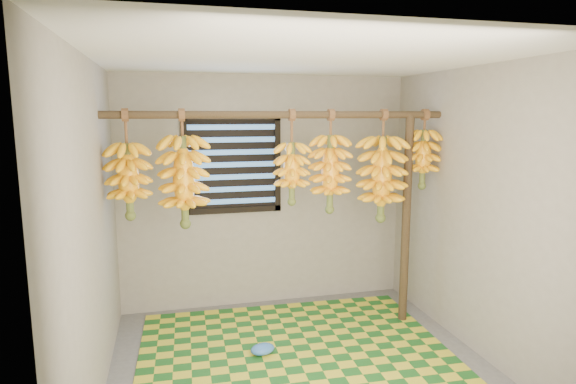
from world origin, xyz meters
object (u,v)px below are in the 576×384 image
object	(u,v)px
support_post	(406,221)
banana_bunch_e	(382,179)
plastic_bag	(263,349)
banana_bunch_b	(184,182)
banana_bunch_c	(292,173)
banana_bunch_f	(423,159)
banana_bunch_d	(330,174)
banana_bunch_a	(129,181)
woven_mat	(295,352)

from	to	relation	value
support_post	banana_bunch_e	size ratio (longest dim) A/B	1.95
plastic_bag	banana_bunch_b	world-z (taller)	banana_bunch_b
plastic_bag	banana_bunch_b	bearing A→B (deg)	148.86
support_post	banana_bunch_c	bearing A→B (deg)	180.00
banana_bunch_c	banana_bunch_f	world-z (taller)	same
banana_bunch_c	banana_bunch_d	distance (m)	0.36
banana_bunch_a	banana_bunch_b	size ratio (longest dim) A/B	0.91
banana_bunch_f	plastic_bag	bearing A→B (deg)	-167.66
woven_mat	banana_bunch_c	xyz separation A→B (m)	(0.07, 0.39, 1.49)
plastic_bag	banana_bunch_e	size ratio (longest dim) A/B	0.21
banana_bunch_b	banana_bunch_c	size ratio (longest dim) A/B	1.18
plastic_bag	banana_bunch_d	bearing A→B (deg)	26.88
plastic_bag	banana_bunch_d	size ratio (longest dim) A/B	0.23
plastic_bag	banana_bunch_a	distance (m)	1.78
banana_bunch_b	woven_mat	bearing A→B (deg)	-24.14
plastic_bag	woven_mat	bearing A→B (deg)	-6.65
woven_mat	banana_bunch_c	world-z (taller)	banana_bunch_c
banana_bunch_b	banana_bunch_e	bearing A→B (deg)	-0.00
banana_bunch_d	woven_mat	bearing A→B (deg)	-137.60
banana_bunch_a	banana_bunch_d	size ratio (longest dim) A/B	0.96
woven_mat	banana_bunch_b	bearing A→B (deg)	155.86
banana_bunch_e	woven_mat	bearing A→B (deg)	-157.41
banana_bunch_b	banana_bunch_d	xyz separation A→B (m)	(1.29, 0.00, 0.03)
woven_mat	banana_bunch_e	world-z (taller)	banana_bunch_e
support_post	plastic_bag	xyz separation A→B (m)	(-1.47, -0.35, -0.95)
banana_bunch_b	banana_bunch_c	xyz separation A→B (m)	(0.93, 0.00, 0.04)
banana_bunch_b	banana_bunch_d	distance (m)	1.29
woven_mat	banana_bunch_f	world-z (taller)	banana_bunch_f
woven_mat	plastic_bag	xyz separation A→B (m)	(-0.28, 0.03, 0.05)
banana_bunch_a	banana_bunch_d	xyz separation A→B (m)	(1.73, 0.00, 0.01)
woven_mat	banana_bunch_a	xyz separation A→B (m)	(-1.30, 0.39, 1.46)
support_post	banana_bunch_d	distance (m)	0.91
banana_bunch_d	banana_bunch_e	size ratio (longest dim) A/B	0.90
banana_bunch_c	banana_bunch_d	xyz separation A→B (m)	(0.36, 0.00, -0.02)
banana_bunch_a	banana_bunch_c	bearing A→B (deg)	0.00
banana_bunch_d	banana_bunch_f	xyz separation A→B (m)	(0.92, 0.00, 0.11)
banana_bunch_a	banana_bunch_e	distance (m)	2.23
banana_bunch_e	banana_bunch_b	bearing A→B (deg)	180.00
banana_bunch_c	banana_bunch_f	distance (m)	1.28
woven_mat	plastic_bag	distance (m)	0.28
woven_mat	banana_bunch_d	xyz separation A→B (m)	(0.42, 0.39, 1.47)
banana_bunch_e	banana_bunch_f	bearing A→B (deg)	0.00
banana_bunch_a	banana_bunch_f	size ratio (longest dim) A/B	1.20
banana_bunch_b	banana_bunch_e	xyz separation A→B (m)	(1.79, -0.00, -0.04)
support_post	banana_bunch_a	bearing A→B (deg)	180.00
plastic_bag	banana_bunch_c	xyz separation A→B (m)	(0.34, 0.35, 1.44)
banana_bunch_c	plastic_bag	bearing A→B (deg)	-134.05
plastic_bag	banana_bunch_d	distance (m)	1.62
plastic_bag	banana_bunch_c	world-z (taller)	banana_bunch_c
support_post	banana_bunch_b	world-z (taller)	banana_bunch_b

